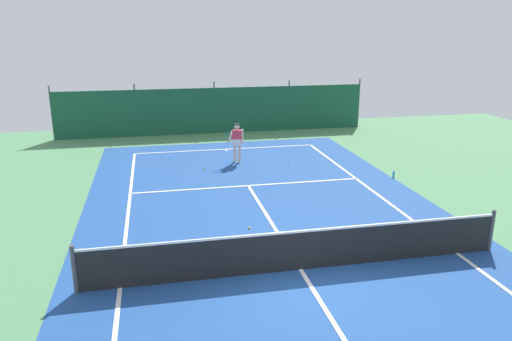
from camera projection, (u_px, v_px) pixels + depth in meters
The scene contains 10 objects.
ground_plane at pixel (300, 270), 11.53m from camera, with size 36.00×36.00×0.00m, color #4C8456.
court_surface at pixel (300, 269), 11.53m from camera, with size 11.02×26.60×0.01m.
tennis_net at pixel (301, 250), 11.38m from camera, with size 10.12×0.10×1.10m.
back_fence at pixel (214, 119), 26.44m from camera, with size 16.30×0.98×2.70m.
tennis_player at pixel (237, 140), 20.28m from camera, with size 0.84×0.65×1.64m.
tennis_ball_near_player at pixel (288, 160), 20.77m from camera, with size 0.07×0.07×0.07m, color #CCDB33.
tennis_ball_midcourt at pixel (204, 169), 19.51m from camera, with size 0.07×0.07×0.07m, color #CCDB33.
tennis_ball_by_sideline at pixel (249, 228), 13.81m from camera, with size 0.07×0.07×0.07m, color #CCDB33.
parked_car at pixel (245, 106), 29.65m from camera, with size 2.34×4.36×1.68m.
water_bottle at pixel (394, 174), 18.51m from camera, with size 0.08×0.08×0.24m, color #338CD8.
Camera 1 is at (-3.16, -9.95, 5.52)m, focal length 34.40 mm.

